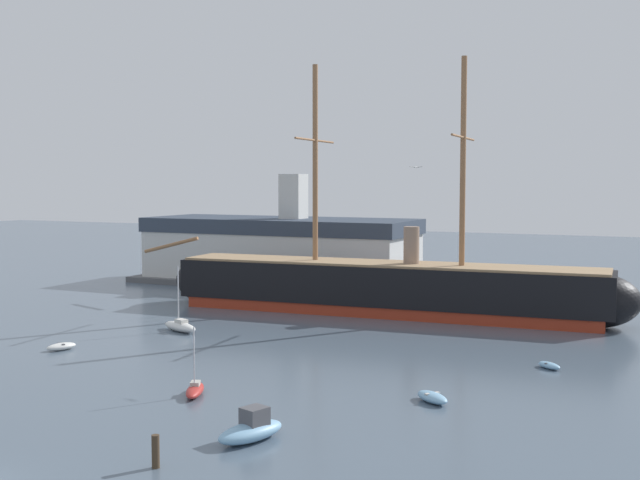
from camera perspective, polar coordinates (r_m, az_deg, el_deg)
The scene contains 11 objects.
tall_ship at distance 89.91m, azimuth 4.73°, elevation -3.39°, with size 58.71×12.76×28.22m.
motorboat_foreground_right at distance 47.33m, azimuth -4.95°, elevation -13.35°, with size 3.29×4.94×1.92m.
sailboat_near_centre at distance 57.29m, azimuth -8.95°, elevation -10.53°, with size 2.59×3.87×4.87m.
dinghy_mid_left at distance 74.74m, azimuth -18.04°, elevation -7.26°, with size 2.06×2.95×0.64m.
dinghy_mid_right at distance 55.43m, azimuth 8.04°, elevation -11.09°, with size 3.13×2.84×0.70m.
sailboat_alongside_bow at distance 80.89m, azimuth -9.99°, elevation -6.08°, with size 5.19×3.27×6.50m.
dinghy_alongside_stern at distance 66.87m, azimuth 16.09°, elevation -8.62°, with size 2.34×2.13×0.52m.
motorboat_distant_centre at distance 95.20m, azimuth 7.93°, elevation -4.57°, with size 3.12×2.71×1.24m.
mooring_piling_left_pair at distance 43.82m, azimuth -11.69°, elevation -14.61°, with size 0.41×0.41×1.76m, color #423323.
dockside_warehouse_left at distance 115.98m, azimuth -2.87°, elevation -0.78°, with size 42.78×16.78×15.95m.
seagull_in_flight at distance 66.37m, azimuth 6.88°, elevation 5.20°, with size 1.26×0.45×0.14m.
Camera 1 is at (31.86, -27.11, 14.99)m, focal length 44.69 mm.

